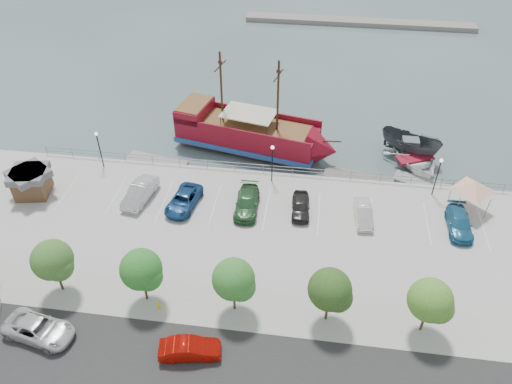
# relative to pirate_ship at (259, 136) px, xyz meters

# --- Properties ---
(ground) EXTENTS (160.00, 160.00, 0.00)m
(ground) POSITION_rel_pirate_ship_xyz_m (2.26, -13.24, -1.97)
(ground) COLOR #435353
(street) EXTENTS (100.00, 8.00, 0.04)m
(street) POSITION_rel_pirate_ship_xyz_m (2.26, -29.24, -0.96)
(street) COLOR #272727
(street) RESTS_ON land_slab
(sidewalk) EXTENTS (100.00, 4.00, 0.05)m
(sidewalk) POSITION_rel_pirate_ship_xyz_m (2.26, -23.24, -0.96)
(sidewalk) COLOR #A4A197
(sidewalk) RESTS_ON land_slab
(seawall_railing) EXTENTS (50.00, 0.06, 1.00)m
(seawall_railing) POSITION_rel_pirate_ship_xyz_m (2.26, -5.44, -0.45)
(seawall_railing) COLOR slate
(seawall_railing) RESTS_ON land_slab
(far_shore) EXTENTS (40.00, 3.00, 0.80)m
(far_shore) POSITION_rel_pirate_ship_xyz_m (12.26, 41.76, -1.57)
(far_shore) COLOR gray
(far_shore) RESTS_ON ground
(pirate_ship) EXTENTS (19.01, 8.76, 11.78)m
(pirate_ship) POSITION_rel_pirate_ship_xyz_m (0.00, 0.00, 0.00)
(pirate_ship) COLOR maroon
(pirate_ship) RESTS_ON ground
(patrol_boat) EXTENTS (7.33, 5.52, 2.68)m
(patrol_boat) POSITION_rel_pirate_ship_xyz_m (16.82, 1.21, -0.64)
(patrol_boat) COLOR #393F43
(patrol_boat) RESTS_ON ground
(speedboat) EXTENTS (7.60, 8.63, 1.48)m
(speedboat) POSITION_rel_pirate_ship_xyz_m (17.22, -0.67, -1.23)
(speedboat) COLOR white
(speedboat) RESTS_ON ground
(dock_west) EXTENTS (7.15, 3.21, 0.39)m
(dock_west) POSITION_rel_pirate_ship_xyz_m (-10.87, -4.04, -1.78)
(dock_west) COLOR gray
(dock_west) RESTS_ON ground
(dock_mid) EXTENTS (7.54, 3.58, 0.42)m
(dock_mid) POSITION_rel_pirate_ship_xyz_m (11.19, -4.04, -1.77)
(dock_mid) COLOR slate
(dock_mid) RESTS_ON ground
(dock_east) EXTENTS (6.78, 3.99, 0.37)m
(dock_east) POSITION_rel_pirate_ship_xyz_m (18.13, -4.04, -1.79)
(dock_east) COLOR gray
(dock_east) RESTS_ON ground
(shed) EXTENTS (3.93, 3.93, 2.77)m
(shed) POSITION_rel_pirate_ship_xyz_m (-20.82, -12.01, 0.50)
(shed) COLOR brown
(shed) RESTS_ON land_slab
(canopy_tent) EXTENTS (4.50, 4.50, 3.60)m
(canopy_tent) POSITION_rel_pirate_ship_xyz_m (21.19, -8.45, 2.16)
(canopy_tent) COLOR slate
(canopy_tent) RESTS_ON land_slab
(street_van) EXTENTS (5.70, 3.44, 1.48)m
(street_van) POSITION_rel_pirate_ship_xyz_m (-12.43, -27.58, -0.23)
(street_van) COLOR silver
(street_van) RESTS_ON street
(street_sedan) EXTENTS (4.55, 2.27, 1.43)m
(street_sedan) POSITION_rel_pirate_ship_xyz_m (-1.15, -27.67, -0.26)
(street_sedan) COLOR #A70C04
(street_sedan) RESTS_ON street
(fire_hydrant) EXTENTS (0.27, 0.27, 0.79)m
(fire_hydrant) POSITION_rel_pirate_ship_xyz_m (-4.53, -24.04, -0.54)
(fire_hydrant) COLOR yellow
(fire_hydrant) RESTS_ON sidewalk
(lamp_post_left) EXTENTS (0.36, 0.36, 4.28)m
(lamp_post_left) POSITION_rel_pirate_ship_xyz_m (-15.74, -6.74, 1.97)
(lamp_post_left) COLOR black
(lamp_post_left) RESTS_ON land_slab
(lamp_post_mid) EXTENTS (0.36, 0.36, 4.28)m
(lamp_post_mid) POSITION_rel_pirate_ship_xyz_m (2.26, -6.74, 1.97)
(lamp_post_mid) COLOR black
(lamp_post_mid) RESTS_ON land_slab
(lamp_post_right) EXTENTS (0.36, 0.36, 4.28)m
(lamp_post_right) POSITION_rel_pirate_ship_xyz_m (18.26, -6.74, 1.97)
(lamp_post_right) COLOR black
(lamp_post_right) RESTS_ON land_slab
(tree_b) EXTENTS (3.30, 3.20, 5.00)m
(tree_b) POSITION_rel_pirate_ship_xyz_m (-12.60, -23.31, 2.32)
(tree_b) COLOR #473321
(tree_b) RESTS_ON sidewalk
(tree_c) EXTENTS (3.30, 3.20, 5.00)m
(tree_c) POSITION_rel_pirate_ship_xyz_m (-5.60, -23.31, 2.32)
(tree_c) COLOR #473321
(tree_c) RESTS_ON sidewalk
(tree_d) EXTENTS (3.30, 3.20, 5.00)m
(tree_d) POSITION_rel_pirate_ship_xyz_m (1.40, -23.31, 2.32)
(tree_d) COLOR #473321
(tree_d) RESTS_ON sidewalk
(tree_e) EXTENTS (3.30, 3.20, 5.00)m
(tree_e) POSITION_rel_pirate_ship_xyz_m (8.40, -23.31, 2.32)
(tree_e) COLOR #473321
(tree_e) RESTS_ON sidewalk
(tree_f) EXTENTS (3.30, 3.20, 5.00)m
(tree_f) POSITION_rel_pirate_ship_xyz_m (15.40, -23.31, 2.32)
(tree_f) COLOR #473321
(tree_f) RESTS_ON sidewalk
(parked_car_b) EXTENTS (2.59, 5.29, 1.67)m
(parked_car_b) POSITION_rel_pirate_ship_xyz_m (-10.09, -11.44, -0.14)
(parked_car_b) COLOR silver
(parked_car_b) RESTS_ON land_slab
(parked_car_c) EXTENTS (3.10, 5.39, 1.42)m
(parked_car_c) POSITION_rel_pirate_ship_xyz_m (-5.65, -11.85, -0.27)
(parked_car_c) COLOR navy
(parked_car_c) RESTS_ON land_slab
(parked_car_d) EXTENTS (2.28, 5.28, 1.51)m
(parked_car_d) POSITION_rel_pirate_ship_xyz_m (0.41, -11.45, -0.22)
(parked_car_d) COLOR #2A582E
(parked_car_d) RESTS_ON land_slab
(parked_car_e) EXTENTS (1.91, 4.26, 1.42)m
(parked_car_e) POSITION_rel_pirate_ship_xyz_m (5.50, -11.16, -0.26)
(parked_car_e) COLOR black
(parked_car_e) RESTS_ON land_slab
(parked_car_f) EXTENTS (1.86, 4.33, 1.39)m
(parked_car_f) POSITION_rel_pirate_ship_xyz_m (11.33, -11.39, -0.28)
(parked_car_f) COLOR white
(parked_car_f) RESTS_ON land_slab
(parked_car_h) EXTENTS (2.05, 4.94, 1.43)m
(parked_car_h) POSITION_rel_pirate_ship_xyz_m (19.89, -11.56, -0.26)
(parked_car_h) COLOR #246792
(parked_car_h) RESTS_ON land_slab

